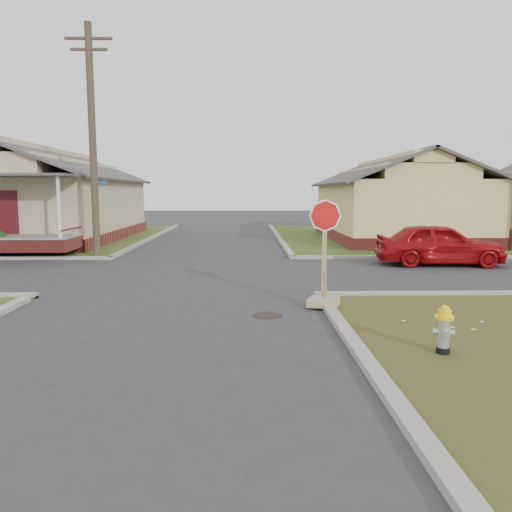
{
  "coord_description": "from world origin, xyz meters",
  "views": [
    {
      "loc": [
        1.76,
        -10.96,
        2.64
      ],
      "look_at": [
        1.99,
        1.0,
        1.1
      ],
      "focal_mm": 35.0,
      "sensor_mm": 36.0,
      "label": 1
    }
  ],
  "objects_px": {
    "red_sedan": "(439,244)",
    "stop_sign": "(324,283)",
    "utility_pole": "(93,139)",
    "fire_hydrant": "(444,327)"
  },
  "relations": [
    {
      "from": "red_sedan",
      "to": "stop_sign",
      "type": "bearing_deg",
      "value": 146.39
    },
    {
      "from": "utility_pole",
      "to": "stop_sign",
      "type": "distance_m",
      "value": 12.33
    },
    {
      "from": "stop_sign",
      "to": "red_sedan",
      "type": "xyz_separation_m",
      "value": [
        5.22,
        6.65,
        0.19
      ]
    },
    {
      "from": "fire_hydrant",
      "to": "red_sedan",
      "type": "xyz_separation_m",
      "value": [
        3.81,
        10.08,
        0.27
      ]
    },
    {
      "from": "fire_hydrant",
      "to": "stop_sign",
      "type": "bearing_deg",
      "value": 135.47
    },
    {
      "from": "stop_sign",
      "to": "red_sedan",
      "type": "height_order",
      "value": "stop_sign"
    },
    {
      "from": "stop_sign",
      "to": "red_sedan",
      "type": "relative_size",
      "value": 0.54
    },
    {
      "from": "stop_sign",
      "to": "red_sedan",
      "type": "bearing_deg",
      "value": 70.59
    },
    {
      "from": "utility_pole",
      "to": "stop_sign",
      "type": "relative_size",
      "value": 3.7
    },
    {
      "from": "utility_pole",
      "to": "red_sedan",
      "type": "xyz_separation_m",
      "value": [
        12.94,
        -2.04,
        -3.9
      ]
    }
  ]
}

